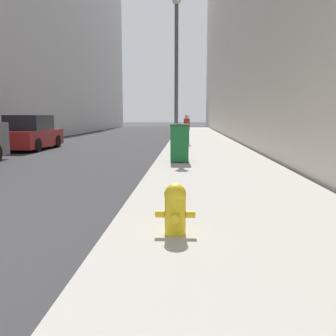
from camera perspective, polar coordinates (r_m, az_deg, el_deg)
sidewalk_right at (r=20.69m, az=5.37°, el=3.57°), size 3.90×60.00×0.15m
building_right_stone at (r=30.93m, az=21.14°, el=21.56°), size 12.00×60.00×18.39m
fire_hydrant at (r=4.70m, az=1.11°, el=-6.08°), size 0.50×0.39×0.65m
trash_bin at (r=12.15m, az=1.79°, el=3.90°), size 0.60×0.68×1.22m
lamppost at (r=15.91m, az=1.28°, el=15.04°), size 0.37×0.37×6.29m
parked_sedan_near at (r=19.50m, az=-20.29°, el=4.87°), size 1.94×4.40×1.67m
pedestrian_on_sidewalk at (r=19.84m, az=2.86°, el=5.89°), size 0.31×0.20×1.56m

